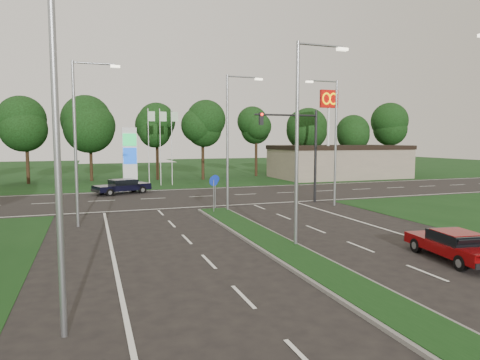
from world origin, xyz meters
name	(u,v)px	position (x,y,z in m)	size (l,w,h in m)	color
ground	(360,294)	(0.00, 0.00, 0.00)	(160.00, 160.00, 0.00)	black
verge_far	(144,171)	(0.00, 55.00, 0.00)	(160.00, 50.00, 0.02)	black
cross_road	(189,197)	(0.00, 24.00, 0.00)	(160.00, 12.00, 0.02)	black
median_kerb	(300,259)	(0.00, 4.00, 0.06)	(2.00, 26.00, 0.12)	slate
commercial_building	(339,162)	(22.00, 36.00, 2.00)	(16.00, 9.00, 4.00)	gray
streetlight_median_near	(301,133)	(1.00, 6.00, 5.08)	(2.53, 0.22, 9.00)	gray
streetlight_median_far	(230,135)	(1.00, 16.00, 5.08)	(2.53, 0.22, 9.00)	gray
streetlight_left_near	(65,127)	(-8.30, 0.00, 5.08)	(2.53, 0.22, 9.00)	gray
streetlight_left_far	(79,134)	(-8.30, 14.00, 5.08)	(2.53, 0.22, 9.00)	gray
streetlight_right_far	(333,136)	(8.80, 16.00, 5.08)	(2.53, 0.22, 9.00)	gray
traffic_signal	(300,142)	(7.19, 18.00, 4.65)	(5.10, 0.42, 7.00)	black
median_signs	(214,186)	(0.00, 16.40, 1.71)	(1.16, 1.76, 2.38)	gray
gas_pylon	(132,156)	(-3.79, 33.05, 3.20)	(5.80, 1.26, 8.00)	silver
mcdonalds_sign	(329,112)	(18.00, 31.97, 7.99)	(2.20, 0.47, 10.40)	silver
treeline_far	(160,122)	(0.10, 39.93, 6.83)	(6.00, 6.00, 9.90)	black
red_sedan	(455,245)	(5.82, 1.99, 0.63)	(2.31, 4.44, 1.17)	#770608
navy_sedan	(122,186)	(-5.15, 28.01, 0.70)	(5.11, 3.47, 1.30)	black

